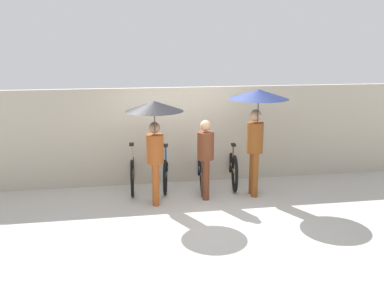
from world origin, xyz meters
TOP-DOWN VIEW (x-y plane):
  - ground_plane at (0.00, 0.00)m, footprint 30.00×30.00m
  - back_wall at (0.00, 1.73)m, footprint 10.33×0.12m
  - parked_bicycle_0 at (-1.05, 1.45)m, footprint 0.44×1.74m
  - parked_bicycle_1 at (-0.35, 1.48)m, footprint 0.47×1.77m
  - parked_bicycle_2 at (0.35, 1.39)m, footprint 0.44×1.74m
  - parked_bicycle_3 at (1.05, 1.43)m, footprint 0.47×1.82m
  - pedestrian_leading at (-0.66, 0.38)m, footprint 1.03×1.03m
  - pedestrian_center at (0.31, 0.62)m, footprint 0.32×0.32m
  - pedestrian_trailing at (1.27, 0.52)m, footprint 1.13×1.13m

SIDE VIEW (x-z plane):
  - ground_plane at x=0.00m, z-range 0.00..0.00m
  - parked_bicycle_2 at x=0.35m, z-range -0.19..0.91m
  - parked_bicycle_1 at x=-0.35m, z-range -0.16..0.91m
  - parked_bicycle_0 at x=-1.05m, z-range -0.12..0.90m
  - parked_bicycle_3 at x=1.05m, z-range -0.17..0.95m
  - pedestrian_center at x=0.31m, z-range 0.12..1.66m
  - back_wall at x=0.00m, z-range 0.00..2.04m
  - pedestrian_leading at x=-0.66m, z-range 0.58..2.54m
  - pedestrian_trailing at x=1.27m, z-range 0.65..2.77m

